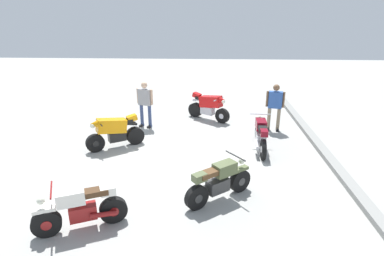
% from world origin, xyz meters
% --- Properties ---
extents(ground_plane, '(40.00, 40.00, 0.00)m').
position_xyz_m(ground_plane, '(0.00, 0.00, 0.00)').
color(ground_plane, '#9E9E99').
extents(curb_edge, '(14.00, 0.30, 0.15)m').
position_xyz_m(curb_edge, '(0.00, 4.60, 0.07)').
color(curb_edge, gray).
rests_on(curb_edge, ground).
extents(motorcycle_orange_sportbike, '(1.18, 1.76, 1.14)m').
position_xyz_m(motorcycle_orange_sportbike, '(-0.57, -2.19, 0.59)').
color(motorcycle_orange_sportbike, black).
rests_on(motorcycle_orange_sportbike, ground).
extents(motorcycle_red_sportbike, '(1.26, 1.72, 1.14)m').
position_xyz_m(motorcycle_red_sportbike, '(-3.57, 0.92, 0.59)').
color(motorcycle_red_sportbike, black).
rests_on(motorcycle_red_sportbike, ground).
extents(motorcycle_olive_vintage, '(1.32, 1.64, 1.07)m').
position_xyz_m(motorcycle_olive_vintage, '(2.40, 1.14, 0.49)').
color(motorcycle_olive_vintage, black).
rests_on(motorcycle_olive_vintage, ground).
extents(motorcycle_maroon_cruiser, '(2.09, 0.70, 1.09)m').
position_xyz_m(motorcycle_maroon_cruiser, '(-0.64, 2.60, 0.52)').
color(motorcycle_maroon_cruiser, black).
rests_on(motorcycle_maroon_cruiser, ground).
extents(motorcycle_cream_vintage, '(0.97, 1.86, 1.07)m').
position_xyz_m(motorcycle_cream_vintage, '(3.65, -1.79, 0.49)').
color(motorcycle_cream_vintage, black).
rests_on(motorcycle_cream_vintage, ground).
extents(person_in_blue_shirt, '(0.39, 0.68, 1.78)m').
position_xyz_m(person_in_blue_shirt, '(-2.48, 3.37, 1.03)').
color(person_in_blue_shirt, gray).
rests_on(person_in_blue_shirt, ground).
extents(person_in_gray_shirt, '(0.43, 0.67, 1.78)m').
position_xyz_m(person_in_gray_shirt, '(-2.65, -1.54, 1.03)').
color(person_in_gray_shirt, '#384772').
rests_on(person_in_gray_shirt, ground).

